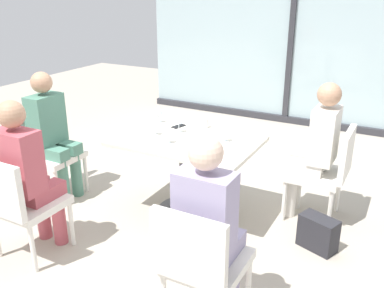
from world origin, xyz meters
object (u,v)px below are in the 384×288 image
person_far_right (316,145)px  chair_front_left (19,201)px  person_front_right (209,221)px  wine_glass_4 (158,110)px  coffee_cup (204,123)px  cell_phone_on_table (179,126)px  handbag_0 (318,233)px  wine_glass_2 (167,129)px  chair_front_right (201,260)px  dining_table_main (187,159)px  wine_glass_0 (154,121)px  wine_glass_3 (179,119)px  chair_far_right (326,169)px  person_side_end (52,130)px  chair_side_end (46,148)px  person_front_left (27,171)px  wine_glass_1 (225,127)px

person_far_right → chair_front_left: bearing=-136.6°
person_front_right → wine_glass_4: (-1.25, 1.40, 0.16)m
coffee_cup → cell_phone_on_table: bearing=-161.2°
handbag_0 → wine_glass_2: bearing=-153.1°
chair_front_right → coffee_cup: (-0.77, 1.57, 0.28)m
chair_front_left → person_front_right: size_ratio=0.69×
person_front_right → person_far_right: bearing=80.4°
coffee_cup → cell_phone_on_table: coffee_cup is taller
cell_phone_on_table → dining_table_main: bearing=-34.1°
wine_glass_0 → wine_glass_3: 0.23m
chair_far_right → wine_glass_4: size_ratio=4.70×
chair_front_left → person_side_end: bearing=121.3°
chair_far_right → person_side_end: (-2.45, -0.80, 0.20)m
chair_far_right → wine_glass_2: (-1.24, -0.65, 0.37)m
person_far_right → person_front_right: 1.61m
chair_front_right → wine_glass_4: (-1.25, 1.51, 0.37)m
chair_side_end → cell_phone_on_table: 1.34m
dining_table_main → person_side_end: (-1.31, -0.32, 0.16)m
wine_glass_2 → cell_phone_on_table: size_ratio=1.28×
person_front_left → wine_glass_0: 1.17m
person_front_right → wine_glass_2: size_ratio=6.81×
chair_side_end → person_far_right: bearing=18.0°
wine_glass_0 → wine_glass_1: (0.64, 0.14, 0.00)m
chair_side_end → person_front_right: (2.19, -0.79, 0.20)m
chair_side_end → person_far_right: 2.59m
person_side_end → wine_glass_1: bearing=14.5°
chair_far_right → wine_glass_0: size_ratio=4.70×
dining_table_main → chair_far_right: 1.24m
dining_table_main → wine_glass_1: size_ratio=6.75×
person_far_right → wine_glass_3: bearing=-163.4°
person_front_left → wine_glass_2: size_ratio=6.81×
wine_glass_2 → wine_glass_4: size_ratio=1.00×
person_front_left → wine_glass_4: (0.28, 1.40, 0.16)m
person_front_left → wine_glass_3: 1.39m
wine_glass_1 → handbag_0: wine_glass_1 is taller
wine_glass_1 → wine_glass_4: bearing=166.4°
chair_far_right → coffee_cup: (-1.15, -0.13, 0.28)m
dining_table_main → person_side_end: bearing=-166.3°
person_front_right → wine_glass_4: bearing=131.6°
wine_glass_1 → wine_glass_3: bearing=176.9°
wine_glass_0 → wine_glass_4: (-0.17, 0.34, 0.00)m
wine_glass_4 → cell_phone_on_table: size_ratio=1.28×
wine_glass_4 → coffee_cup: 0.49m
person_side_end → person_far_right: bearing=18.8°
chair_front_right → wine_glass_3: bearing=124.3°
person_far_right → wine_glass_4: 1.53m
chair_front_right → wine_glass_1: bearing=108.6°
chair_far_right → person_far_right: size_ratio=0.69×
dining_table_main → person_side_end: size_ratio=0.99×
handbag_0 → person_far_right: bearing=130.6°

